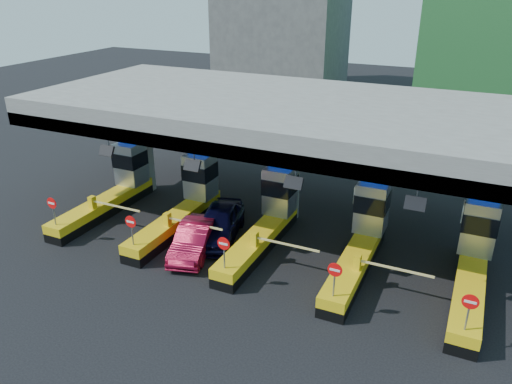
% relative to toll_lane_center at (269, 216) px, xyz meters
% --- Properties ---
extents(ground, '(120.00, 120.00, 0.00)m').
position_rel_toll_lane_center_xyz_m(ground, '(-0.00, -0.28, -1.40)').
color(ground, black).
rests_on(ground, ground).
extents(toll_canopy, '(28.00, 12.09, 7.00)m').
position_rel_toll_lane_center_xyz_m(toll_canopy, '(-0.00, 2.59, 4.74)').
color(toll_canopy, slate).
rests_on(toll_canopy, ground).
extents(toll_lane_far_left, '(4.43, 8.00, 4.16)m').
position_rel_toll_lane_center_xyz_m(toll_lane_far_left, '(-10.00, 0.00, 0.00)').
color(toll_lane_far_left, black).
rests_on(toll_lane_far_left, ground).
extents(toll_lane_left, '(4.43, 8.00, 4.16)m').
position_rel_toll_lane_center_xyz_m(toll_lane_left, '(-5.00, 0.00, 0.00)').
color(toll_lane_left, black).
rests_on(toll_lane_left, ground).
extents(toll_lane_center, '(4.43, 8.00, 4.16)m').
position_rel_toll_lane_center_xyz_m(toll_lane_center, '(0.00, 0.00, 0.00)').
color(toll_lane_center, black).
rests_on(toll_lane_center, ground).
extents(toll_lane_right, '(4.43, 8.00, 4.16)m').
position_rel_toll_lane_center_xyz_m(toll_lane_right, '(5.00, 0.00, 0.00)').
color(toll_lane_right, black).
rests_on(toll_lane_right, ground).
extents(toll_lane_far_right, '(4.43, 8.00, 4.16)m').
position_rel_toll_lane_center_xyz_m(toll_lane_far_right, '(10.00, 0.00, 0.00)').
color(toll_lane_far_right, black).
rests_on(toll_lane_far_right, ground).
extents(bg_building_concrete, '(14.00, 10.00, 18.00)m').
position_rel_toll_lane_center_xyz_m(bg_building_concrete, '(-14.00, 35.72, 7.60)').
color(bg_building_concrete, '#4C4C49').
rests_on(bg_building_concrete, ground).
extents(van, '(3.35, 5.53, 1.76)m').
position_rel_toll_lane_center_xyz_m(van, '(-2.46, -0.94, -0.52)').
color(van, black).
rests_on(van, ground).
extents(red_car, '(2.75, 4.85, 1.51)m').
position_rel_toll_lane_center_xyz_m(red_car, '(-2.85, -2.80, -0.64)').
color(red_car, maroon).
rests_on(red_car, ground).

